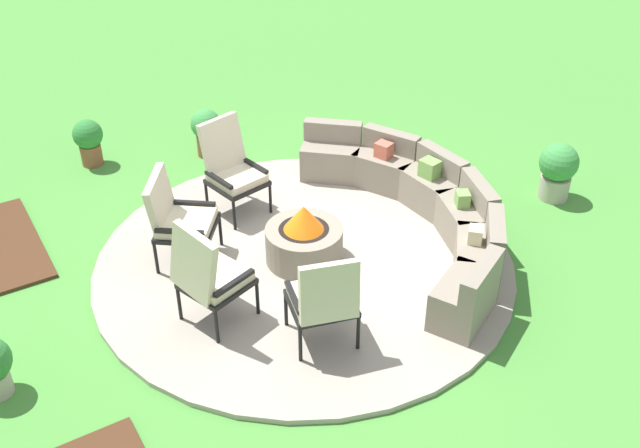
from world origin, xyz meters
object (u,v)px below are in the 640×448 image
curved_stone_bench (423,207)px  potted_plant_2 (89,140)px  lounge_chair_front_left (231,167)px  lounge_chair_front_right (178,217)px  potted_plant_0 (206,130)px  lounge_chair_back_left (208,274)px  potted_plant_1 (558,169)px  lounge_chair_back_right (324,298)px  fire_pit (304,240)px

curved_stone_bench → potted_plant_2: size_ratio=5.94×
lounge_chair_front_left → potted_plant_2: lounge_chair_front_left is taller
curved_stone_bench → lounge_chair_front_left: lounge_chair_front_left is taller
lounge_chair_front_left → potted_plant_2: size_ratio=1.78×
lounge_chair_front_right → potted_plant_0: 2.47m
lounge_chair_back_left → potted_plant_0: (-3.24, 1.39, -0.26)m
lounge_chair_front_left → potted_plant_0: lounge_chair_front_left is taller
lounge_chair_front_right → potted_plant_1: size_ratio=1.43×
curved_stone_bench → potted_plant_0: bearing=-156.0°
lounge_chair_back_right → fire_pit: bearing=82.2°
lounge_chair_front_right → potted_plant_0: size_ratio=1.58×
lounge_chair_front_right → potted_plant_0: lounge_chair_front_right is taller
lounge_chair_back_left → potted_plant_2: (-3.80, -0.04, -0.27)m
potted_plant_0 → lounge_chair_front_right: bearing=-30.4°
fire_pit → potted_plant_2: bearing=-158.8°
fire_pit → potted_plant_2: 3.63m
curved_stone_bench → potted_plant_0: (-3.00, -1.34, 0.03)m
lounge_chair_front_left → lounge_chair_front_right: bearing=22.3°
potted_plant_0 → lounge_chair_front_left: bearing=-12.2°
potted_plant_0 → potted_plant_1: (3.23, 3.21, 0.02)m
lounge_chair_front_left → lounge_chair_back_left: lounge_chair_back_left is taller
fire_pit → curved_stone_bench: size_ratio=0.22×
lounge_chair_front_right → lounge_chair_back_right: lounge_chair_front_right is taller
fire_pit → potted_plant_2: fire_pit is taller
lounge_chair_front_left → potted_plant_2: 2.36m
lounge_chair_front_left → lounge_chair_front_right: size_ratio=1.08×
lounge_chair_front_left → lounge_chair_back_left: bearing=46.9°
lounge_chair_back_right → potted_plant_2: (-4.61, -0.82, -0.23)m
curved_stone_bench → lounge_chair_back_left: (0.24, -2.73, 0.29)m
fire_pit → curved_stone_bench: (0.17, 1.46, 0.03)m
curved_stone_bench → potted_plant_1: (0.23, 1.88, 0.05)m
lounge_chair_back_left → curved_stone_bench: bearing=76.0°
fire_pit → lounge_chair_back_left: bearing=-72.1°
lounge_chair_front_left → potted_plant_1: lounge_chair_front_left is taller
curved_stone_bench → lounge_chair_back_left: size_ratio=3.24×
fire_pit → potted_plant_0: fire_pit is taller
lounge_chair_back_right → curved_stone_bench: bearing=42.4°
potted_plant_2 → lounge_chair_front_left: bearing=28.2°
lounge_chair_back_right → potted_plant_0: size_ratio=1.52×
fire_pit → lounge_chair_front_left: lounge_chair_front_left is taller
lounge_chair_front_left → lounge_chair_back_right: (2.54, -0.29, -0.03)m
lounge_chair_back_left → potted_plant_0: 3.53m
potted_plant_1 → lounge_chair_back_left: bearing=-90.0°
fire_pit → lounge_chair_front_left: size_ratio=0.74×
fire_pit → potted_plant_1: bearing=83.0°
potted_plant_0 → potted_plant_2: (-0.56, -1.43, -0.01)m
lounge_chair_front_right → potted_plant_1: (1.11, 4.46, -0.20)m
lounge_chair_front_right → lounge_chair_back_left: (1.12, -0.15, 0.04)m
lounge_chair_front_left → potted_plant_1: bearing=142.5°
potted_plant_0 → potted_plant_2: potted_plant_0 is taller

